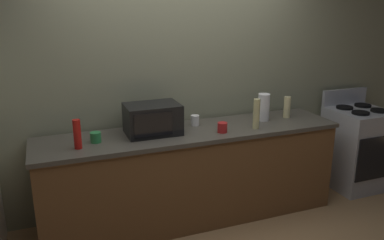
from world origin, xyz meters
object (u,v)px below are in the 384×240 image
at_px(paper_towel_roll, 264,107).
at_px(bottle_vinegar, 256,114).
at_px(mug_red, 222,127).
at_px(microwave, 153,119).
at_px(mug_white, 195,120).
at_px(stove_range, 357,147).
at_px(bottle_hand_soap, 287,107).
at_px(bottle_hot_sauce, 77,134).
at_px(mug_green, 96,137).

xyz_separation_m(paper_towel_roll, bottle_vinegar, (-0.20, -0.21, 0.01)).
height_order(bottle_vinegar, mug_red, bottle_vinegar).
relative_size(microwave, mug_red, 5.22).
relative_size(bottle_vinegar, mug_red, 3.08).
distance_m(mug_red, mug_white, 0.33).
bearing_deg(bottle_vinegar, stove_range, 6.33).
bearing_deg(bottle_hand_soap, stove_range, -3.20).
height_order(stove_range, bottle_vinegar, bottle_vinegar).
relative_size(stove_range, mug_red, 11.75).
distance_m(microwave, mug_red, 0.64).
distance_m(stove_range, microwave, 2.43).
bearing_deg(paper_towel_roll, bottle_hot_sauce, -175.00).
bearing_deg(stove_range, mug_green, -179.83).
relative_size(stove_range, paper_towel_roll, 4.00).
relative_size(microwave, paper_towel_roll, 1.78).
bearing_deg(microwave, stove_range, -1.17).
relative_size(mug_red, mug_green, 1.02).
xyz_separation_m(bottle_vinegar, bottle_hand_soap, (0.48, 0.21, -0.03)).
bearing_deg(bottle_vinegar, microwave, 167.67).
bearing_deg(mug_green, paper_towel_roll, 2.03).
bearing_deg(microwave, bottle_hot_sauce, -166.82).
xyz_separation_m(stove_range, mug_white, (-1.92, 0.14, 0.49)).
height_order(stove_range, mug_green, stove_range).
relative_size(bottle_vinegar, mug_green, 3.13).
xyz_separation_m(bottle_hand_soap, mug_red, (-0.82, -0.20, -0.06)).
height_order(microwave, mug_white, microwave).
relative_size(paper_towel_roll, bottle_hand_soap, 1.25).
xyz_separation_m(stove_range, bottle_hand_soap, (-0.94, 0.05, 0.55)).
xyz_separation_m(stove_range, mug_green, (-2.87, -0.01, 0.48)).
xyz_separation_m(bottle_vinegar, mug_red, (-0.34, 0.01, -0.10)).
distance_m(paper_towel_roll, bottle_hot_sauce, 1.82).
bearing_deg(mug_white, bottle_hot_sauce, -167.48).
height_order(microwave, bottle_hot_sauce, microwave).
bearing_deg(mug_green, bottle_hot_sauce, -146.91).
distance_m(paper_towel_roll, bottle_vinegar, 0.29).
relative_size(paper_towel_roll, mug_white, 2.73).
relative_size(bottle_hand_soap, mug_white, 2.19).
relative_size(stove_range, bottle_hand_soap, 4.98).
xyz_separation_m(stove_range, bottle_hot_sauce, (-3.03, -0.11, 0.56)).
relative_size(bottle_hot_sauce, mug_white, 2.45).
xyz_separation_m(stove_range, microwave, (-2.36, 0.05, 0.57)).
bearing_deg(bottle_hot_sauce, paper_towel_roll, 5.00).
height_order(bottle_hand_soap, mug_white, bottle_hand_soap).
distance_m(bottle_hot_sauce, mug_red, 1.27).
height_order(bottle_hot_sauce, bottle_hand_soap, bottle_hot_sauce).
bearing_deg(mug_white, bottle_hand_soap, -5.01).
height_order(microwave, mug_green, microwave).
bearing_deg(bottle_hand_soap, paper_towel_roll, -179.55).
bearing_deg(bottle_hot_sauce, bottle_vinegar, -1.76).
xyz_separation_m(bottle_hot_sauce, mug_red, (1.26, -0.04, -0.08)).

